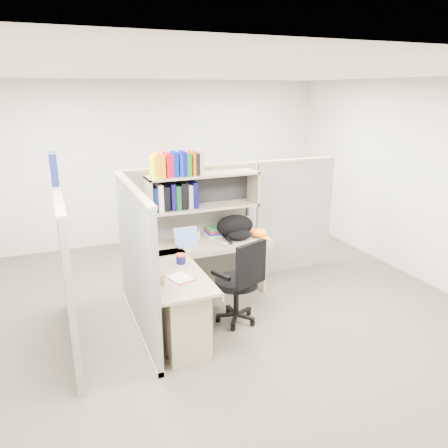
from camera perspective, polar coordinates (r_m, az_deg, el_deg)
name	(u,v)px	position (r m, az deg, el deg)	size (l,w,h in m)	color
ground	(217,315)	(5.25, -0.94, -11.82)	(6.00, 6.00, 0.00)	#3C382F
room_shell	(216,180)	(4.68, -1.04, 5.80)	(6.00, 6.00, 6.00)	#BBB7A8
cubicle	(173,235)	(5.17, -6.62, -1.38)	(3.79, 1.84, 1.95)	slate
desk	(191,298)	(4.69, -4.39, -9.57)	(1.74, 1.75, 0.73)	gray
laptop	(188,237)	(5.30, -4.73, -1.72)	(0.29, 0.29, 0.21)	silver
backpack	(237,227)	(5.52, 1.70, -0.43)	(0.49, 0.38, 0.29)	black
orange_cap	(259,233)	(5.62, 4.56, -1.14)	(0.20, 0.23, 0.11)	orange
snack_canister	(181,259)	(4.78, -5.66, -4.52)	(0.11, 0.11, 0.11)	#0E1055
tissue_box	(157,277)	(4.29, -8.73, -6.81)	(0.11, 0.11, 0.17)	#8D6A50
mouse	(225,244)	(5.31, 0.10, -2.61)	(0.09, 0.06, 0.03)	#83A5BA
paper_cup	(197,235)	(5.52, -3.54, -1.49)	(0.07, 0.07, 0.10)	white
book_stack	(213,231)	(5.65, -1.45, -0.97)	(0.17, 0.22, 0.11)	gray
loose_paper	(180,278)	(4.44, -5.76, -6.97)	(0.19, 0.25, 0.00)	silver
task_chair	(239,294)	(4.93, 1.98, -9.17)	(0.58, 0.54, 1.01)	black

